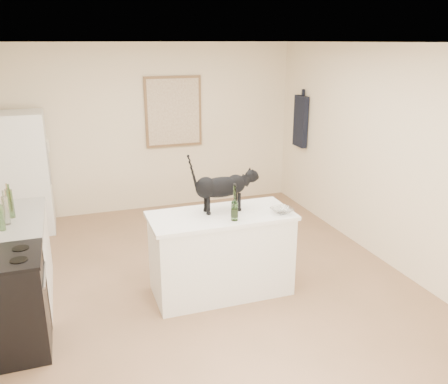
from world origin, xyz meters
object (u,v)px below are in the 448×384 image
at_px(wine_bottle, 235,205).
at_px(glass_bowl, 282,211).
at_px(fridge, 24,173).
at_px(black_cat, 221,190).
at_px(stove, 9,306).

xyz_separation_m(wine_bottle, glass_bowl, (0.54, 0.03, -0.14)).
distance_m(wine_bottle, glass_bowl, 0.56).
relative_size(fridge, black_cat, 2.50).
xyz_separation_m(stove, glass_bowl, (2.66, 0.22, 0.48)).
height_order(stove, fridge, fridge).
relative_size(stove, fridge, 0.53).
bearing_deg(fridge, black_cat, -49.88).
relative_size(stove, glass_bowl, 4.02).
height_order(stove, wine_bottle, wine_bottle).
xyz_separation_m(black_cat, glass_bowl, (0.58, -0.26, -0.21)).
distance_m(stove, black_cat, 2.24).
bearing_deg(wine_bottle, glass_bowl, 3.16).
bearing_deg(wine_bottle, black_cat, 97.89).
xyz_separation_m(stove, wine_bottle, (2.12, 0.19, 0.62)).
height_order(wine_bottle, glass_bowl, wine_bottle).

